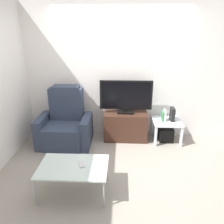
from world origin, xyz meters
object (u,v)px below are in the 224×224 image
tv_stand (125,126)px  book_leftmost (162,116)px  recliner_armchair (65,125)px  book_middle (165,115)px  coffee_table (73,168)px  side_table (167,124)px  cell_phone (82,164)px  game_console (172,114)px  television (126,96)px  subwoofer_box (166,134)px

tv_stand → book_leftmost: 0.75m
recliner_armchair → book_middle: recliner_armchair is taller
coffee_table → side_table: bearing=46.2°
book_middle → recliner_armchair: bearing=-175.6°
side_table → cell_phone: 2.07m
recliner_armchair → game_console: size_ratio=4.28×
television → recliner_armchair: bearing=-168.6°
side_table → tv_stand: bearing=176.6°
recliner_armchair → subwoofer_box: 1.97m
tv_stand → side_table: bearing=-3.4°
side_table → game_console: size_ratio=2.14×
side_table → coffee_table: side_table is taller
cell_phone → book_middle: bearing=26.8°
coffee_table → cell_phone: cell_phone is taller
subwoofer_box → cell_phone: (-1.39, -1.53, 0.28)m
recliner_armchair → book_middle: (1.89, 0.15, 0.17)m
television → book_middle: (0.74, -0.09, -0.35)m
coffee_table → tv_stand: bearing=66.5°
recliner_armchair → book_leftmost: size_ratio=5.67×
subwoofer_box → book_middle: size_ratio=1.22×
side_table → book_middle: 0.19m
book_leftmost → book_middle: book_middle is taller
game_console → coffee_table: size_ratio=0.28×
book_leftmost → game_console: 0.19m
tv_stand → cell_phone: tv_stand is taller
book_middle → coffee_table: 2.12m
subwoofer_box → coffee_table: (-1.50, -1.56, 0.25)m
book_leftmost → cell_phone: (-1.29, -1.51, -0.11)m
recliner_armchair → book_leftmost: 1.86m
game_console → cell_phone: (-1.48, -1.54, -0.15)m
book_middle → television: bearing=173.4°
game_console → coffee_table: game_console is taller
television → game_console: television is taller
tv_stand → book_middle: bearing=-5.2°
tv_stand → side_table: tv_stand is taller
coffee_table → cell_phone: 0.12m
side_table → book_leftmost: 0.19m
television → coffee_table: 1.85m
subwoofer_box → cell_phone: bearing=-132.4°
subwoofer_box → recliner_armchair: bearing=-175.2°
subwoofer_box → book_leftmost: book_leftmost is taller
tv_stand → television: bearing=90.0°
side_table → coffee_table: (-1.50, -1.56, 0.02)m
television → coffee_table: television is taller
television → game_console: (0.89, -0.06, -0.33)m
game_console → book_leftmost: bearing=-171.0°
side_table → subwoofer_box: (0.00, 0.00, -0.23)m
side_table → coffee_table: bearing=-133.8°
television → side_table: size_ratio=1.85×
game_console → cell_phone: bearing=-134.0°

